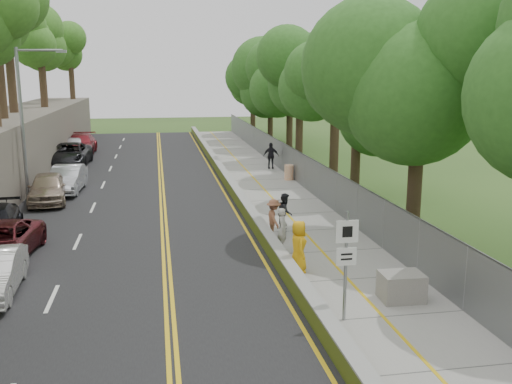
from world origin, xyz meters
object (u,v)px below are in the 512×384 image
object	(u,v)px
construction_barrel	(289,172)
car_2	(0,242)
painter_0	(299,246)
concrete_block	(401,287)
signpost	(346,254)
person_far	(271,156)
streetlight	(26,114)

from	to	relation	value
construction_barrel	car_2	xyz separation A→B (m)	(-13.96, -13.40, 0.17)
painter_0	concrete_block	bearing A→B (deg)	-136.64
signpost	construction_barrel	world-z (taller)	signpost
person_far	concrete_block	bearing A→B (deg)	102.47
construction_barrel	person_far	bearing A→B (deg)	93.80
streetlight	concrete_block	bearing A→B (deg)	-49.39
signpost	car_2	distance (m)	12.96
concrete_block	person_far	distance (m)	23.85
person_far	car_2	bearing A→B (deg)	66.76
painter_0	signpost	bearing A→B (deg)	-172.24
construction_barrel	concrete_block	size ratio (longest dim) A/B	0.76
concrete_block	person_far	world-z (taller)	person_far
painter_0	car_2	bearing A→B (deg)	76.46
construction_barrel	car_2	distance (m)	19.35
streetlight	painter_0	size ratio (longest dim) A/B	4.43
signpost	person_far	bearing A→B (deg)	83.21
streetlight	painter_0	distance (m)	17.56
painter_0	person_far	xyz separation A→B (m)	(3.26, 20.90, 0.02)
signpost	painter_0	xyz separation A→B (m)	(-0.30, 4.02, -1.01)
signpost	car_2	world-z (taller)	signpost
construction_barrel	painter_0	bearing A→B (deg)	-102.08
streetlight	concrete_block	size ratio (longest dim) A/B	6.35
concrete_block	car_2	world-z (taller)	car_2
person_far	signpost	bearing A→B (deg)	97.64
signpost	painter_0	world-z (taller)	signpost
person_far	construction_barrel	bearing A→B (deg)	108.22
streetlight	concrete_block	world-z (taller)	streetlight
painter_0	person_far	size ratio (longest dim) A/B	0.97
streetlight	painter_0	world-z (taller)	streetlight
signpost	person_far	size ratio (longest dim) A/B	1.67
streetlight	person_far	bearing A→B (deg)	28.61
construction_barrel	painter_0	size ratio (longest dim) A/B	0.53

